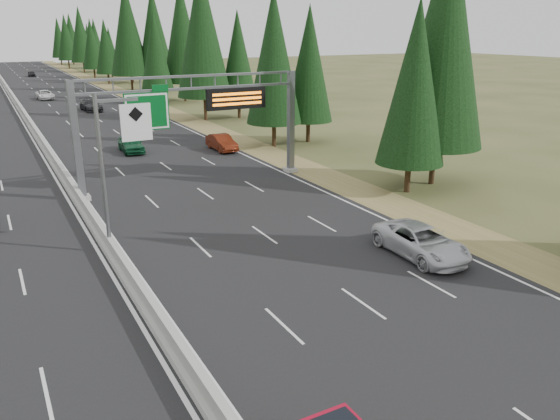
% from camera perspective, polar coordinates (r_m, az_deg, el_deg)
% --- Properties ---
extents(road, '(32.00, 260.00, 0.08)m').
position_cam_1_polar(road, '(82.48, -25.38, 9.13)').
color(road, black).
rests_on(road, ground).
extents(shoulder_right, '(3.60, 260.00, 0.06)m').
position_cam_1_polar(shoulder_right, '(85.36, -13.28, 10.65)').
color(shoulder_right, olive).
rests_on(shoulder_right, ground).
extents(median_barrier, '(0.70, 260.00, 0.85)m').
position_cam_1_polar(median_barrier, '(82.43, -25.41, 9.39)').
color(median_barrier, gray).
rests_on(median_barrier, road).
extents(sign_gantry, '(16.75, 0.98, 7.80)m').
position_cam_1_polar(sign_gantry, '(39.37, -8.16, 10.04)').
color(sign_gantry, slate).
rests_on(sign_gantry, road).
extents(hov_sign_pole, '(2.80, 0.50, 8.00)m').
position_cam_1_polar(hov_sign_pole, '(27.80, -16.96, 4.80)').
color(hov_sign_pole, slate).
rests_on(hov_sign_pole, road).
extents(tree_row_right, '(11.28, 239.01, 18.71)m').
position_cam_1_polar(tree_row_right, '(75.18, -8.08, 17.05)').
color(tree_row_right, black).
rests_on(tree_row_right, ground).
extents(silver_minivan, '(2.70, 5.56, 1.53)m').
position_cam_1_polar(silver_minivan, '(28.03, 14.51, -3.21)').
color(silver_minivan, silver).
rests_on(silver_minivan, road).
extents(car_ahead_green, '(2.04, 4.63, 1.55)m').
position_cam_1_polar(car_ahead_green, '(52.23, -15.31, 6.71)').
color(car_ahead_green, '#114E2B').
rests_on(car_ahead_green, road).
extents(car_ahead_dkred, '(1.56, 4.47, 1.47)m').
position_cam_1_polar(car_ahead_dkred, '(51.42, -6.11, 7.03)').
color(car_ahead_dkred, '#5C1D0D').
rests_on(car_ahead_dkred, road).
extents(car_ahead_dkgrey, '(2.52, 5.60, 1.59)m').
position_cam_1_polar(car_ahead_dkgrey, '(80.87, -19.15, 10.33)').
color(car_ahead_dkgrey, black).
rests_on(car_ahead_dkgrey, road).
extents(car_ahead_white, '(2.52, 5.19, 1.42)m').
position_cam_1_polar(car_ahead_white, '(96.97, -23.33, 11.00)').
color(car_ahead_white, white).
rests_on(car_ahead_white, road).
extents(car_ahead_far, '(1.53, 3.75, 1.27)m').
position_cam_1_polar(car_ahead_far, '(145.31, -24.54, 12.83)').
color(car_ahead_far, black).
rests_on(car_ahead_far, road).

